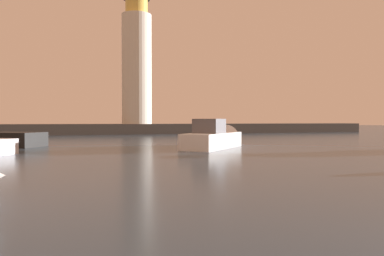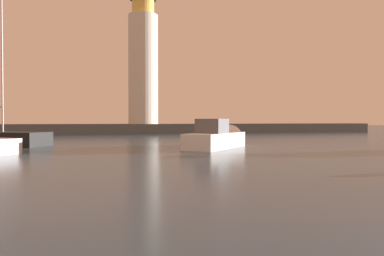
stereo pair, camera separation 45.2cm
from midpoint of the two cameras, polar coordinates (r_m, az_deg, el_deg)
name	(u,v)px [view 2 (the right image)]	position (r m, az deg, el deg)	size (l,w,h in m)	color
ground_plane	(173,146)	(27.91, -2.58, -2.79)	(220.00, 220.00, 0.00)	#384C60
breakwater	(133,129)	(52.50, -9.00, -0.15)	(77.00, 4.72, 1.45)	#423F3D
lighthouse	(143,61)	(53.37, -7.42, 10.33)	(4.22, 4.22, 18.96)	silver
motorboat_1	(222,138)	(26.54, 5.15, -1.53)	(6.91, 7.12, 2.49)	white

